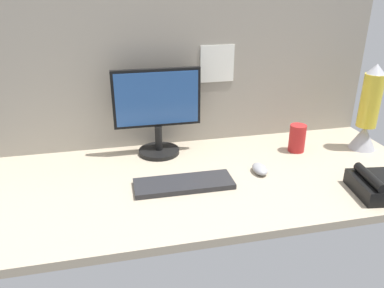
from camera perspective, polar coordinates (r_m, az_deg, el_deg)
name	(u,v)px	position (r cm, az deg, el deg)	size (l,w,h in cm)	color
ground_plane	(201,179)	(149.84, 1.39, -5.27)	(180.00, 80.00, 3.00)	tan
cubicle_wall_back	(182,61)	(171.12, -1.57, 12.56)	(180.00, 5.50, 76.38)	gray
monitor	(157,109)	(161.61, -5.28, 5.32)	(37.46, 18.00, 37.70)	black
keyboard	(184,184)	(141.11, -1.24, -6.06)	(37.00, 13.00, 2.00)	#262628
mouse	(260,169)	(152.71, 10.26, -3.73)	(5.60, 9.60, 3.40)	#99999E
mug_red_plastic	(297,138)	(174.12, 15.68, 0.86)	(7.20, 7.20, 12.37)	red
lava_lamp	(368,115)	(184.34, 25.13, 4.07)	(11.84, 11.84, 38.76)	#A5A5AD
desk_phone	(378,186)	(151.05, 26.37, -5.67)	(19.48, 21.18, 8.80)	black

